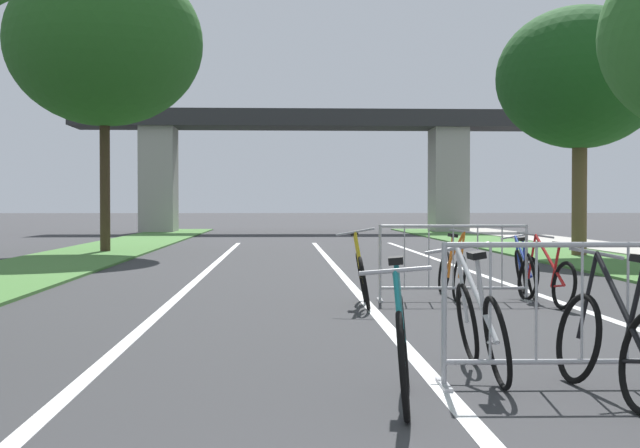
# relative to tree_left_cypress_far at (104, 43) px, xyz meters

# --- Properties ---
(grass_verge_left) EXTENTS (2.87, 50.77, 0.05)m
(grass_verge_left) POSITION_rel_tree_left_cypress_far_xyz_m (-0.20, -2.42, -5.77)
(grass_verge_left) COLOR #477A38
(grass_verge_left) RESTS_ON ground
(grass_verge_right) EXTENTS (2.87, 50.77, 0.05)m
(grass_verge_right) POSITION_rel_tree_left_cypress_far_xyz_m (12.22, -2.42, -5.77)
(grass_verge_right) COLOR #477A38
(grass_verge_right) RESTS_ON ground
(lane_stripe_center) EXTENTS (0.14, 29.37, 0.01)m
(lane_stripe_center) POSITION_rel_tree_left_cypress_far_xyz_m (6.01, -8.50, -5.79)
(lane_stripe_center) COLOR silver
(lane_stripe_center) RESTS_ON ground
(lane_stripe_right_lane) EXTENTS (0.14, 29.37, 0.01)m
(lane_stripe_right_lane) POSITION_rel_tree_left_cypress_far_xyz_m (8.64, -8.50, -5.79)
(lane_stripe_right_lane) COLOR silver
(lane_stripe_right_lane) RESTS_ON ground
(lane_stripe_left_lane) EXTENTS (0.14, 29.37, 0.01)m
(lane_stripe_left_lane) POSITION_rel_tree_left_cypress_far_xyz_m (3.38, -8.50, -5.79)
(lane_stripe_left_lane) COLOR silver
(lane_stripe_left_lane) RESTS_ON ground
(overpass_bridge) EXTENTS (22.42, 2.97, 5.91)m
(overpass_bridge) POSITION_rel_tree_left_cypress_far_xyz_m (6.01, 18.77, -1.55)
(overpass_bridge) COLOR #2D2D30
(overpass_bridge) RESTS_ON ground
(tree_left_cypress_far) EXTENTS (5.41, 5.41, 8.10)m
(tree_left_cypress_far) POSITION_rel_tree_left_cypress_far_xyz_m (0.00, 0.00, 0.00)
(tree_left_cypress_far) COLOR #3D2D1E
(tree_left_cypress_far) RESTS_ON ground
(tree_right_oak_mid) EXTENTS (4.24, 4.24, 6.37)m
(tree_right_oak_mid) POSITION_rel_tree_left_cypress_far_xyz_m (12.46, -2.46, -1.25)
(tree_right_oak_mid) COLOR brown
(tree_right_oak_mid) RESTS_ON ground
(crowd_barrier_nearest) EXTENTS (2.08, 0.48, 1.05)m
(crowd_barrier_nearest) POSITION_rel_tree_left_cypress_far_xyz_m (7.04, -18.47, -5.28)
(crowd_barrier_nearest) COLOR #ADADB2
(crowd_barrier_nearest) RESTS_ON ground
(crowd_barrier_second) EXTENTS (2.08, 0.53, 1.05)m
(crowd_barrier_second) POSITION_rel_tree_left_cypress_far_xyz_m (7.22, -12.74, -5.28)
(crowd_barrier_second) COLOR #ADADB2
(crowd_barrier_second) RESTS_ON ground
(bicycle_teal_0) EXTENTS (0.49, 1.66, 0.97)m
(bicycle_teal_0) POSITION_rel_tree_left_cypress_far_xyz_m (5.67, -18.98, -5.41)
(bicycle_teal_0) COLOR black
(bicycle_teal_0) RESTS_ON ground
(bicycle_silver_2) EXTENTS (0.53, 1.76, 1.02)m
(bicycle_silver_2) POSITION_rel_tree_left_cypress_far_xyz_m (6.39, -18.05, -5.41)
(bicycle_silver_2) COLOR black
(bicycle_silver_2) RESTS_ON ground
(bicycle_orange_3) EXTENTS (0.42, 1.61, 0.99)m
(bicycle_orange_3) POSITION_rel_tree_left_cypress_far_xyz_m (7.29, -12.30, -5.42)
(bicycle_orange_3) COLOR black
(bicycle_orange_3) RESTS_ON ground
(bicycle_red_4) EXTENTS (0.54, 1.67, 0.96)m
(bicycle_red_4) POSITION_rel_tree_left_cypress_far_xyz_m (8.34, -13.29, -5.44)
(bicycle_red_4) COLOR black
(bicycle_red_4) RESTS_ON ground
(bicycle_black_6) EXTENTS (0.45, 1.68, 1.02)m
(bicycle_black_6) POSITION_rel_tree_left_cypress_far_xyz_m (7.11, -18.88, -5.41)
(bicycle_black_6) COLOR black
(bicycle_black_6) RESTS_ON ground
(bicycle_yellow_7) EXTENTS (0.50, 1.66, 1.04)m
(bicycle_yellow_7) POSITION_rel_tree_left_cypress_far_xyz_m (5.92, -13.29, -5.41)
(bicycle_yellow_7) COLOR black
(bicycle_yellow_7) RESTS_ON ground
(bicycle_blue_8) EXTENTS (0.43, 1.65, 0.90)m
(bicycle_blue_8) POSITION_rel_tree_left_cypress_far_xyz_m (8.35, -12.27, -5.42)
(bicycle_blue_8) COLOR black
(bicycle_blue_8) RESTS_ON ground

